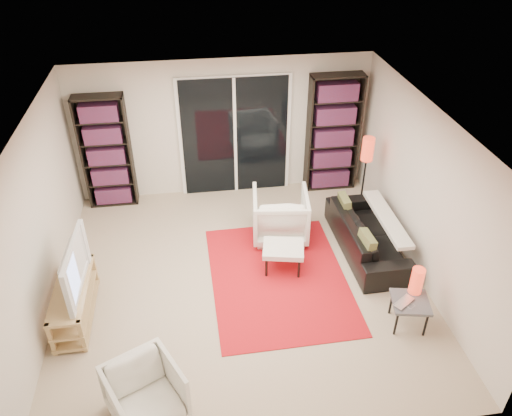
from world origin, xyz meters
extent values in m
plane|color=#BAA98F|center=(0.00, 0.00, 0.00)|extent=(5.00, 5.00, 0.00)
cube|color=beige|center=(0.00, 2.50, 1.20)|extent=(5.00, 0.02, 2.40)
cube|color=beige|center=(0.00, -2.50, 1.20)|extent=(5.00, 0.02, 2.40)
cube|color=beige|center=(-2.50, 0.00, 1.20)|extent=(0.02, 5.00, 2.40)
cube|color=beige|center=(2.50, 0.00, 1.20)|extent=(0.02, 5.00, 2.40)
cube|color=white|center=(0.00, 0.00, 2.40)|extent=(5.00, 5.00, 0.02)
cube|color=white|center=(0.20, 2.47, 1.05)|extent=(1.92, 0.06, 2.16)
cube|color=black|center=(0.20, 2.44, 1.05)|extent=(1.80, 0.02, 2.10)
cube|color=white|center=(0.20, 2.42, 1.05)|extent=(0.05, 0.02, 2.10)
cube|color=black|center=(-1.95, 2.34, 0.97)|extent=(0.80, 0.30, 1.95)
cube|color=maroon|center=(-1.95, 2.32, 0.97)|extent=(0.70, 0.22, 1.85)
cube|color=black|center=(1.90, 2.34, 1.05)|extent=(0.90, 0.30, 2.10)
cube|color=maroon|center=(1.90, 2.32, 1.05)|extent=(0.80, 0.22, 2.00)
cube|color=tan|center=(-2.19, -0.39, 0.48)|extent=(0.41, 1.29, 0.04)
cube|color=tan|center=(-2.19, -0.39, 0.25)|extent=(0.41, 1.29, 0.03)
cube|color=tan|center=(-2.19, -0.39, 0.06)|extent=(0.41, 1.29, 0.04)
cube|color=tan|center=(-2.37, -0.99, 0.25)|extent=(0.05, 0.05, 0.50)
cube|color=tan|center=(-2.37, 0.21, 0.25)|extent=(0.05, 0.05, 0.50)
cube|color=tan|center=(-2.01, -0.99, 0.25)|extent=(0.05, 0.05, 0.50)
cube|color=tan|center=(-2.01, 0.21, 0.25)|extent=(0.05, 0.05, 0.50)
imported|color=black|center=(-2.17, -0.39, 0.82)|extent=(0.19, 1.12, 0.64)
cube|color=red|center=(0.52, -0.04, 0.01)|extent=(1.92, 2.57, 0.01)
imported|color=black|center=(1.96, 0.40, 0.28)|extent=(0.79, 1.93, 0.56)
imported|color=silver|center=(0.72, 0.95, 0.39)|extent=(0.94, 0.96, 0.79)
imported|color=silver|center=(-1.24, -1.96, 0.33)|extent=(0.95, 0.96, 0.66)
cube|color=silver|center=(0.62, 0.16, 0.36)|extent=(0.66, 0.58, 0.08)
cylinder|color=black|center=(0.36, 0.02, 0.16)|extent=(0.04, 0.04, 0.32)
cylinder|color=black|center=(0.44, 0.39, 0.16)|extent=(0.04, 0.04, 0.32)
cylinder|color=black|center=(0.81, -0.08, 0.16)|extent=(0.04, 0.04, 0.32)
cylinder|color=black|center=(0.89, 0.29, 0.16)|extent=(0.04, 0.04, 0.32)
cube|color=#4E4E54|center=(1.98, -1.14, 0.38)|extent=(0.53, 0.53, 0.04)
cylinder|color=black|center=(1.77, -1.28, 0.19)|extent=(0.03, 0.03, 0.38)
cylinder|color=black|center=(1.84, -0.93, 0.19)|extent=(0.03, 0.03, 0.38)
cylinder|color=black|center=(2.12, -1.35, 0.19)|extent=(0.03, 0.03, 0.38)
cylinder|color=black|center=(2.19, -1.00, 0.19)|extent=(0.03, 0.03, 0.38)
imported|color=silver|center=(1.90, -1.19, 0.41)|extent=(0.35, 0.32, 0.02)
cylinder|color=red|center=(2.09, -0.98, 0.58)|extent=(0.16, 0.16, 0.36)
cylinder|color=black|center=(2.17, 1.37, 0.01)|extent=(0.21, 0.21, 0.03)
cylinder|color=black|center=(2.17, 1.37, 0.53)|extent=(0.03, 0.03, 1.06)
cylinder|color=red|center=(2.17, 1.37, 1.22)|extent=(0.19, 0.19, 0.38)
camera|label=1|loc=(-0.57, -5.30, 4.78)|focal=35.00mm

